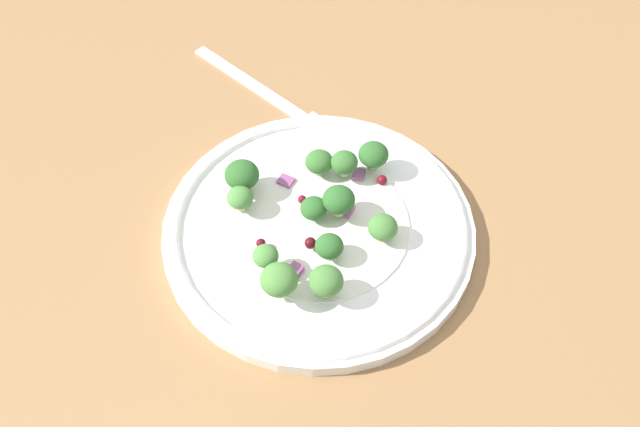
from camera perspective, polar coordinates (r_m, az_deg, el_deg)
name	(u,v)px	position (r cm, az deg, el deg)	size (l,w,h in cm)	color
ground_plane	(303,220)	(62.08, -1.37, -0.53)	(180.00, 180.00, 2.00)	olive
plate	(320,227)	(59.27, 0.00, -1.10)	(25.72, 25.72, 1.70)	white
dressing_pool	(320,224)	(58.92, 0.00, -0.84)	(14.92, 14.92, 0.20)	white
broccoli_floret_0	(329,247)	(55.80, 0.74, -2.65)	(2.25, 2.25, 2.28)	#9EC684
broccoli_floret_1	(266,256)	(54.89, -4.34, -3.41)	(2.02, 2.02, 2.04)	#ADD18E
broccoli_floret_2	(242,175)	(59.97, -6.21, 3.03)	(2.91, 2.91, 2.95)	#8EB77A
broccoli_floret_3	(319,162)	(61.35, -0.07, 4.10)	(2.41, 2.41, 2.44)	#9EC684
broccoli_floret_4	(326,281)	(53.49, 0.49, -5.41)	(2.63, 2.63, 2.66)	#9EC684
broccoli_floret_5	(383,228)	(57.08, 5.00, -1.12)	(2.41, 2.41, 2.44)	#8EB77A
broccoli_floret_6	(317,207)	(58.36, -0.24, 0.51)	(2.20, 2.20, 2.23)	#8EB77A
broccoli_floret_7	(372,154)	(61.50, 4.17, 4.76)	(2.60, 2.60, 2.63)	#8EB77A
broccoli_floret_8	(344,163)	(60.85, 1.94, 4.05)	(2.32, 2.32, 2.34)	#8EB77A
broccoli_floret_9	(279,280)	(53.15, -3.27, -5.31)	(2.85, 2.85, 2.88)	#9EC684
broccoli_floret_10	(240,198)	(58.87, -6.36, 1.23)	(2.19, 2.19, 2.21)	#ADD18E
broccoli_floret_11	(339,200)	(57.97, 1.49, 1.07)	(2.67, 2.67, 2.71)	#ADD18E
cranberry_0	(277,280)	(55.09, -3.45, -5.30)	(0.83, 0.83, 0.83)	maroon
cranberry_1	(310,243)	(56.67, -0.77, -2.36)	(0.95, 0.95, 0.95)	#4C0A14
cranberry_2	(314,167)	(61.95, -0.49, 3.68)	(0.83, 0.83, 0.83)	maroon
cranberry_3	(302,196)	(60.09, -1.45, 1.42)	(0.72, 0.72, 0.72)	maroon
cranberry_4	(269,262)	(55.81, -4.04, -3.86)	(0.76, 0.76, 0.76)	maroon
cranberry_5	(261,243)	(57.09, -4.71, -2.37)	(0.77, 0.77, 0.77)	#4C0A14
cranberry_6	(382,180)	(61.62, 4.94, 2.67)	(0.89, 0.89, 0.89)	maroon
onion_bit_0	(362,178)	(61.82, 3.36, 2.81)	(1.05, 1.22, 0.40)	#A35B93
onion_bit_1	(287,181)	(61.74, -2.61, 2.61)	(1.12, 1.29, 0.47)	#934C84
onion_bit_2	(295,271)	(55.75, -2.03, -4.58)	(0.99, 1.28, 0.58)	#934C84
onion_bit_3	(347,211)	(59.55, 2.12, 0.18)	(1.00, 1.32, 0.51)	#A35B93
fork	(271,96)	(71.01, -3.93, 9.31)	(18.40, 6.73, 0.50)	silver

